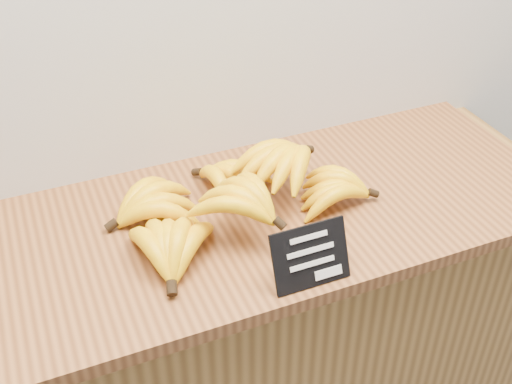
{
  "coord_description": "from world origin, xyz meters",
  "views": [
    {
      "loc": [
        -0.34,
        1.77,
        1.76
      ],
      "look_at": [
        0.05,
        2.7,
        1.02
      ],
      "focal_mm": 45.0,
      "sensor_mm": 36.0,
      "label": 1
    }
  ],
  "objects": [
    {
      "name": "counter",
      "position": [
        0.05,
        2.75,
        0.45
      ],
      "size": [
        1.5,
        0.5,
        0.9
      ],
      "primitive_type": "cube",
      "color": "olive",
      "rests_on": "ground"
    },
    {
      "name": "counter_top",
      "position": [
        0.05,
        2.75,
        0.92
      ],
      "size": [
        1.37,
        0.54,
        0.03
      ],
      "primitive_type": "cube",
      "color": "brown",
      "rests_on": "counter"
    },
    {
      "name": "banana_pile",
      "position": [
        0.0,
        2.75,
        0.98
      ],
      "size": [
        0.59,
        0.37,
        0.12
      ],
      "color": "yellow",
      "rests_on": "counter_top"
    },
    {
      "name": "chalkboard_sign",
      "position": [
        0.08,
        2.53,
        0.99
      ],
      "size": [
        0.15,
        0.05,
        0.11
      ],
      "primitive_type": "cube",
      "rotation": [
        -0.4,
        0.0,
        0.0
      ],
      "color": "black",
      "rests_on": "counter_top"
    }
  ]
}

